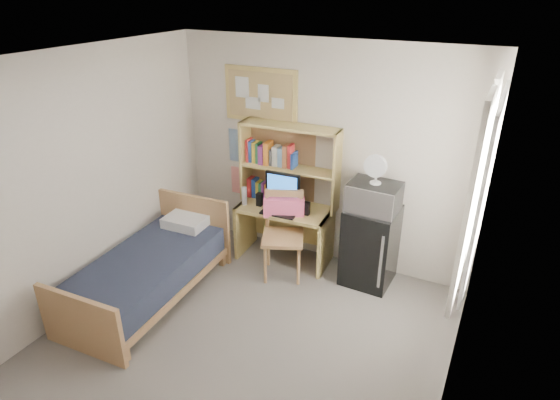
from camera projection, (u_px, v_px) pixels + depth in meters
The scene contains 25 objects.
floor at pixel (228, 362), 4.24m from camera, with size 3.60×4.20×0.02m, color slate.
ceiling at pixel (210, 68), 3.13m from camera, with size 3.60×4.20×0.02m, color white.
wall_back at pixel (322, 156), 5.38m from camera, with size 3.60×0.04×2.60m, color silver.
wall_left at pixel (61, 194), 4.42m from camera, with size 0.04×4.20×2.60m, color silver.
wall_right at pixel (459, 301), 2.95m from camera, with size 0.04×4.20×2.60m, color silver.
window_unit at pixel (480, 188), 3.81m from camera, with size 0.10×1.40×1.70m, color white.
curtain_left at pixel (470, 206), 3.50m from camera, with size 0.04×0.55×1.70m, color white.
curtain_right at pixel (481, 171), 4.14m from camera, with size 0.04×0.55×1.70m, color white.
bulletin_board at pixel (261, 95), 5.42m from camera, with size 0.94×0.03×0.64m, color tan.
poster_wave at pixel (240, 146), 5.84m from camera, with size 0.30×0.01×0.42m, color #245390.
poster_japan at pixel (241, 181), 6.04m from camera, with size 0.28×0.01×0.36m, color red.
desk at pixel (284, 233), 5.68m from camera, with size 1.10×0.55×0.69m, color #DEC16C.
desk_chair at pixel (283, 237), 5.28m from camera, with size 0.50×0.50×1.01m, color tan.
mini_fridge at pixel (370, 245), 5.21m from camera, with size 0.53×0.53×0.91m, color black.
bed at pixel (148, 277), 5.00m from camera, with size 0.91×1.82×0.50m, color #1A1E2F.
hutch at pixel (290, 165), 5.45m from camera, with size 1.18×0.30×0.97m, color #DEC16C.
monitor at pixel (283, 193), 5.38m from camera, with size 0.42×0.03×0.44m, color black.
keyboard at pixel (278, 214), 5.36m from camera, with size 0.41×0.13×0.02m, color black.
speaker_left at pixel (259, 199), 5.55m from camera, with size 0.07×0.07×0.16m, color black.
speaker_right at pixel (307, 209), 5.34m from camera, with size 0.06×0.06×0.15m, color black.
water_bottle at pixel (244, 196), 5.57m from camera, with size 0.06×0.06×0.22m, color white.
hoodie at pixel (284, 207), 5.34m from camera, with size 0.47×0.14×0.22m, color #FF618F.
microwave at pixel (374, 197), 4.93m from camera, with size 0.53×0.40×0.31m, color #BBBBC0.
desk_fan at pixel (377, 170), 4.80m from camera, with size 0.24×0.24×0.29m, color white.
pillow at pixel (185, 222), 5.49m from camera, with size 0.48×0.34×0.12m, color white.
Camera 1 is at (1.87, -2.65, 3.13)m, focal length 30.00 mm.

